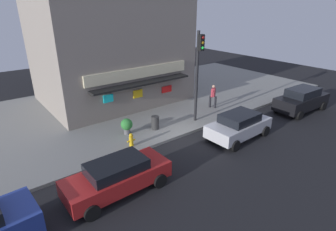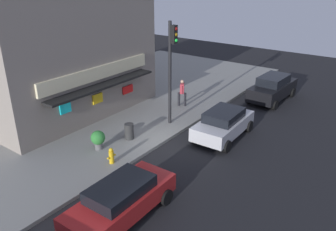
{
  "view_description": "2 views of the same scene",
  "coord_description": "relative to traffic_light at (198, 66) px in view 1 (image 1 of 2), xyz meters",
  "views": [
    {
      "loc": [
        -9.79,
        -11.06,
        7.51
      ],
      "look_at": [
        -0.86,
        0.43,
        1.46
      ],
      "focal_mm": 29.04,
      "sensor_mm": 36.0,
      "label": 1
    },
    {
      "loc": [
        -12.76,
        -9.54,
        8.42
      ],
      "look_at": [
        0.5,
        0.16,
        1.39
      ],
      "focal_mm": 36.41,
      "sensor_mm": 36.0,
      "label": 2
    }
  ],
  "objects": [
    {
      "name": "sidewalk",
      "position": [
        -2.0,
        5.71,
        -3.78
      ],
      "size": [
        34.29,
        13.48,
        0.17
      ],
      "primitive_type": "cube",
      "color": "gray",
      "rests_on": "ground_plane"
    },
    {
      "name": "parked_car_black",
      "position": [
        7.65,
        -3.17,
        -2.97
      ],
      "size": [
        4.63,
        2.2,
        1.76
      ],
      "color": "black",
      "rests_on": "ground_plane"
    },
    {
      "name": "ground_plane",
      "position": [
        -2.0,
        -1.03,
        -3.87
      ],
      "size": [
        51.44,
        51.44,
        0.0
      ],
      "primitive_type": "plane",
      "color": "black"
    },
    {
      "name": "parked_car_silver",
      "position": [
        0.51,
        -3.11,
        -3.07
      ],
      "size": [
        4.17,
        2.17,
        1.54
      ],
      "color": "#B7B7BC",
      "rests_on": "ground_plane"
    },
    {
      "name": "potted_plant_by_doorway",
      "position": [
        -4.67,
        1.1,
        -3.13
      ],
      "size": [
        0.71,
        0.71,
        0.98
      ],
      "color": "#59595B",
      "rests_on": "sidewalk"
    },
    {
      "name": "trash_can",
      "position": [
        -2.93,
        0.62,
        -3.28
      ],
      "size": [
        0.49,
        0.49,
        0.85
      ],
      "primitive_type": "cylinder",
      "color": "#2D2D2D",
      "rests_on": "sidewalk"
    },
    {
      "name": "corner_building",
      "position": [
        -2.11,
        7.69,
        0.72
      ],
      "size": [
        10.49,
        9.04,
        8.86
      ],
      "color": "gray",
      "rests_on": "sidewalk"
    },
    {
      "name": "parked_car_red",
      "position": [
        -7.61,
        -3.24,
        -3.09
      ],
      "size": [
        4.52,
        2.01,
        1.48
      ],
      "color": "#AD1E1E",
      "rests_on": "ground_plane"
    },
    {
      "name": "traffic_light",
      "position": [
        0.0,
        0.0,
        0.0
      ],
      "size": [
        0.32,
        0.58,
        5.82
      ],
      "color": "black",
      "rests_on": "sidewalk"
    },
    {
      "name": "fire_hydrant",
      "position": [
        -5.26,
        -0.38,
        -3.33
      ],
      "size": [
        0.47,
        0.23,
        0.77
      ],
      "color": "gold",
      "rests_on": "sidewalk"
    },
    {
      "name": "pedestrian",
      "position": [
        2.69,
        1.06,
        -2.73
      ],
      "size": [
        0.55,
        0.57,
        1.77
      ],
      "color": "black",
      "rests_on": "sidewalk"
    }
  ]
}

